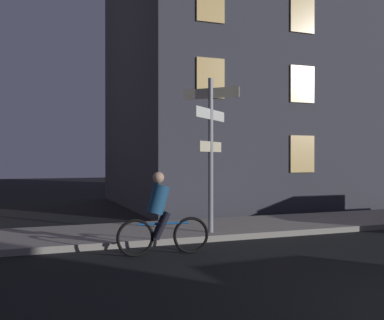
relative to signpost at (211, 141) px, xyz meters
name	(u,v)px	position (x,y,z in m)	size (l,w,h in m)	color
sidewalk_kerb	(234,227)	(1.04, 0.92, -2.21)	(40.00, 2.76, 0.14)	gray
signpost	(211,141)	(0.00, 0.00, 0.00)	(1.25, 1.25, 3.59)	gray
cyclist	(161,217)	(-1.63, -1.37, -1.53)	(1.82, 0.36, 1.61)	black
building_right_block	(275,7)	(6.07, 7.17, 6.04)	(12.98, 8.71, 16.64)	#383842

